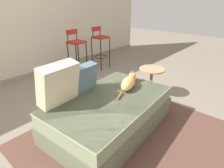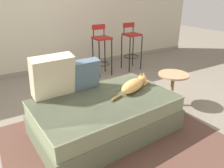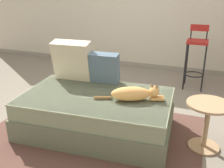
# 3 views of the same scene
# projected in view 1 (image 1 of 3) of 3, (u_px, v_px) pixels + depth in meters

# --- Properties ---
(ground_plane) EXTENTS (16.00, 16.00, 0.00)m
(ground_plane) POSITION_uv_depth(u_px,v_px,m) (90.00, 116.00, 2.82)
(ground_plane) COLOR slate
(ground_plane) RESTS_ON ground
(wall_back_panel) EXTENTS (8.00, 0.10, 2.60)m
(wall_back_panel) POSITION_uv_depth(u_px,v_px,m) (8.00, 16.00, 3.62)
(wall_back_panel) COLOR beige
(wall_back_panel) RESTS_ON ground
(wall_baseboard_trim) EXTENTS (8.00, 0.02, 0.09)m
(wall_baseboard_trim) POSITION_uv_depth(u_px,v_px,m) (22.00, 76.00, 4.11)
(wall_baseboard_trim) COLOR gray
(wall_baseboard_trim) RESTS_ON ground
(area_rug) EXTENTS (2.36, 2.12, 0.01)m
(area_rug) POSITION_uv_depth(u_px,v_px,m) (128.00, 136.00, 2.40)
(area_rug) COLOR brown
(area_rug) RESTS_ON ground
(couch) EXTENTS (1.73, 1.13, 0.44)m
(couch) POSITION_uv_depth(u_px,v_px,m) (110.00, 113.00, 2.48)
(couch) COLOR #636B50
(couch) RESTS_ON ground
(throw_pillow_corner) EXTENTS (0.50, 0.30, 0.51)m
(throw_pillow_corner) POSITION_uv_depth(u_px,v_px,m) (58.00, 84.00, 2.18)
(throw_pillow_corner) COLOR beige
(throw_pillow_corner) RESTS_ON couch
(throw_pillow_middle) EXTENTS (0.38, 0.21, 0.38)m
(throw_pillow_middle) POSITION_uv_depth(u_px,v_px,m) (84.00, 78.00, 2.51)
(throw_pillow_middle) COLOR #4C6070
(throw_pillow_middle) RESTS_ON couch
(cat) EXTENTS (0.72, 0.33, 0.19)m
(cat) POSITION_uv_depth(u_px,v_px,m) (129.00, 82.00, 2.66)
(cat) COLOR tan
(cat) RESTS_ON couch
(bar_stool_near_window) EXTENTS (0.32, 0.32, 1.01)m
(bar_stool_near_window) POSITION_uv_depth(u_px,v_px,m) (77.00, 49.00, 4.05)
(bar_stool_near_window) COLOR black
(bar_stool_near_window) RESTS_ON ground
(bar_stool_by_doorway) EXTENTS (0.33, 0.33, 0.99)m
(bar_stool_by_doorway) POSITION_uv_depth(u_px,v_px,m) (100.00, 44.00, 4.55)
(bar_stool_by_doorway) COLOR black
(bar_stool_by_doorway) RESTS_ON ground
(side_table) EXTENTS (0.44, 0.44, 0.51)m
(side_table) POSITION_uv_depth(u_px,v_px,m) (151.00, 78.00, 3.29)
(side_table) COLOR tan
(side_table) RESTS_ON ground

